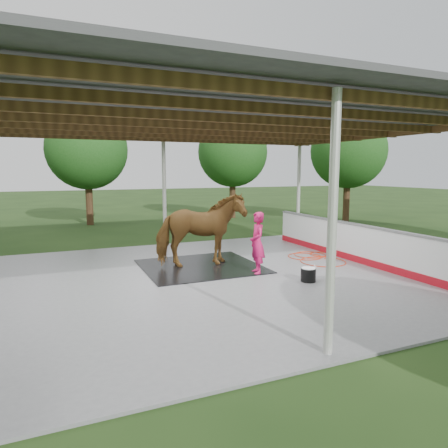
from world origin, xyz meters
name	(u,v)px	position (x,y,z in m)	size (l,w,h in m)	color
ground	(213,279)	(0.00, 0.00, 0.00)	(100.00, 100.00, 0.00)	#1E3814
concrete_slab	(213,278)	(0.00, 0.00, 0.03)	(12.00, 10.00, 0.05)	slate
pavilion_structure	(212,121)	(0.00, 0.00, 3.97)	(12.60, 10.60, 4.05)	beige
dasher_board	(355,243)	(4.60, 0.00, 0.59)	(0.16, 8.00, 1.15)	#B30E1C
tree_belt	(210,132)	(0.30, 0.90, 3.79)	(28.00, 28.00, 5.80)	#382314
rubber_mat	(201,266)	(0.09, 1.15, 0.06)	(3.23, 3.03, 0.02)	black
horse	(201,230)	(0.09, 1.15, 1.11)	(1.11, 2.44, 2.06)	brown
handler	(257,243)	(1.22, -0.13, 0.87)	(0.60, 0.39, 1.64)	#CD1559
wash_bucket	(308,274)	(2.01, -1.33, 0.23)	(0.37, 0.37, 0.34)	black
soap_bottle_a	(312,272)	(2.36, -1.02, 0.18)	(0.10, 0.10, 0.26)	silver
soap_bottle_b	(314,268)	(2.76, -0.56, 0.15)	(0.09, 0.09, 0.19)	#338CD8
hose_coil	(315,258)	(3.75, 0.78, 0.06)	(2.45, 2.13, 0.02)	red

